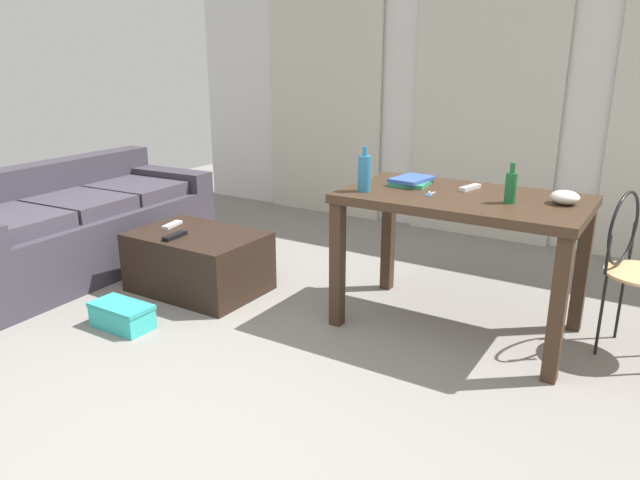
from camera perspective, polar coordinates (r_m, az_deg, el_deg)
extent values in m
plane|color=gray|center=(3.47, 3.63, -8.24)|extent=(8.79, 8.79, 0.00)
cube|color=silver|center=(5.22, 16.03, 13.64)|extent=(6.09, 0.10, 2.44)
cube|color=beige|center=(5.79, 0.34, 12.75)|extent=(1.22, 0.03, 2.07)
cube|color=beige|center=(5.15, 15.58, 11.56)|extent=(1.22, 0.03, 2.07)
cube|color=#38333D|center=(4.65, -22.34, 0.07)|extent=(1.03, 2.08, 0.44)
cube|color=#38333D|center=(4.84, -25.52, 4.89)|extent=(0.32, 2.03, 0.30)
cube|color=#38333D|center=(5.18, -14.98, 5.85)|extent=(0.91, 0.25, 0.15)
cube|color=#3E3944|center=(4.89, -17.48, 4.68)|extent=(0.69, 0.55, 0.10)
cube|color=#3E3944|center=(4.54, -22.33, 3.25)|extent=(0.69, 0.55, 0.10)
cube|color=#3E3944|center=(4.24, -27.90, 1.57)|extent=(0.69, 0.55, 0.10)
cube|color=black|center=(3.99, -11.69, -2.07)|extent=(0.85, 0.58, 0.40)
cube|color=#382619|center=(3.29, 13.72, 3.85)|extent=(1.29, 0.76, 0.05)
cube|color=#382619|center=(3.34, 1.70, -2.44)|extent=(0.07, 0.07, 0.73)
cube|color=#382619|center=(2.97, 22.02, -6.38)|extent=(0.07, 0.07, 0.73)
cube|color=#382619|center=(3.90, 6.63, 0.37)|extent=(0.07, 0.07, 0.73)
cube|color=#382619|center=(3.59, 24.01, -2.59)|extent=(0.07, 0.07, 0.73)
cylinder|color=black|center=(3.38, 25.55, -6.63)|extent=(0.02, 0.02, 0.44)
cylinder|color=black|center=(3.63, 27.10, -5.27)|extent=(0.02, 0.02, 0.44)
torus|color=black|center=(3.37, 27.35, 1.03)|extent=(0.11, 0.38, 0.39)
cylinder|color=black|center=(3.24, 26.13, -1.29)|extent=(0.02, 0.02, 0.21)
cylinder|color=black|center=(3.55, 28.01, -0.04)|extent=(0.02, 0.02, 0.21)
cylinder|color=teal|center=(3.27, 4.34, 6.43)|extent=(0.07, 0.07, 0.20)
cylinder|color=teal|center=(3.25, 4.39, 8.59)|extent=(0.03, 0.03, 0.05)
cylinder|color=#195B2D|center=(3.15, 18.00, 4.81)|extent=(0.06, 0.06, 0.15)
cylinder|color=#195B2D|center=(3.13, 18.17, 6.66)|extent=(0.03, 0.03, 0.05)
ellipsoid|color=beige|center=(3.23, 22.64, 3.84)|extent=(0.14, 0.14, 0.07)
cube|color=#2D7F56|center=(3.48, 8.76, 5.48)|extent=(0.23, 0.24, 0.02)
cube|color=#33519E|center=(3.49, 8.90, 5.86)|extent=(0.21, 0.28, 0.02)
cube|color=#B7B7B2|center=(3.43, 14.34, 4.95)|extent=(0.08, 0.18, 0.02)
cube|color=#9EA0A5|center=(3.28, 10.56, 4.50)|extent=(0.04, 0.07, 0.00)
torus|color=#3372B2|center=(3.23, 10.54, 4.29)|extent=(0.03, 0.03, 0.00)
cube|color=#9EA0A5|center=(3.28, 10.81, 4.47)|extent=(0.02, 0.07, 0.00)
torus|color=#3372B2|center=(3.23, 10.40, 4.30)|extent=(0.03, 0.03, 0.00)
cube|color=black|center=(3.85, -13.89, 0.39)|extent=(0.07, 0.19, 0.03)
cube|color=#B7B7B2|center=(4.13, -14.13, 1.45)|extent=(0.09, 0.18, 0.02)
cube|color=#33B2AD|center=(3.60, -18.61, -7.13)|extent=(0.36, 0.19, 0.12)
cube|color=teal|center=(3.58, -18.72, -6.07)|extent=(0.37, 0.19, 0.02)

